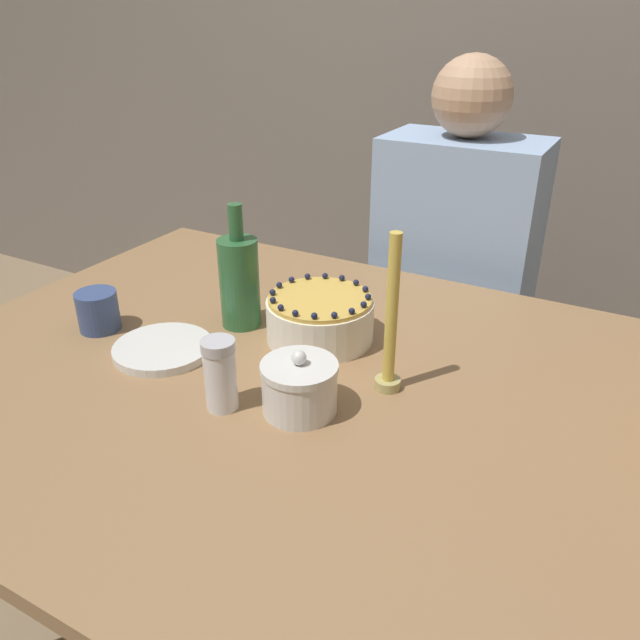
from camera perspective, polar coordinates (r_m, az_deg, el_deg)
wall_behind at (r=2.26m, az=16.94°, el=24.52°), size 8.00×0.05×2.60m
dining_table at (r=1.18m, az=-3.78°, el=-9.21°), size 1.35×1.08×0.77m
cake at (r=1.20m, az=0.00°, el=0.17°), size 0.21×0.21×0.10m
sugar_bowl at (r=1.00m, az=-1.88°, el=-6.14°), size 0.12×0.12×0.11m
sugar_shaker at (r=1.01m, az=-9.11°, el=-4.90°), size 0.05×0.05×0.12m
plate_stack at (r=1.21m, az=-14.16°, el=-2.55°), size 0.19×0.19×0.02m
candle at (r=1.02m, az=6.48°, el=-0.85°), size 0.04×0.04×0.28m
bottle at (r=1.25m, az=-7.39°, el=3.61°), size 0.08×0.08×0.25m
cup at (r=1.32m, az=-19.63°, el=0.79°), size 0.08×0.08×0.08m
person_man_blue_shirt at (r=1.79m, az=11.62°, el=-0.47°), size 0.40×0.34×1.26m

